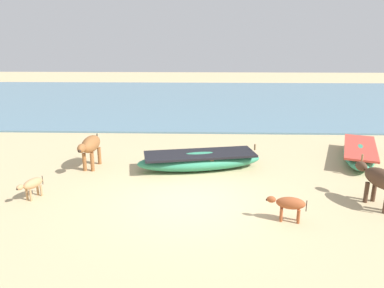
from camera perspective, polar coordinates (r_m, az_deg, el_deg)
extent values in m
plane|color=tan|center=(9.64, -0.46, -8.84)|extent=(80.00, 80.00, 0.00)
cube|color=slate|center=(26.03, 1.01, 7.24)|extent=(60.00, 20.00, 0.08)
ellipsoid|color=#338C66|center=(13.95, 25.18, -1.30)|extent=(2.34, 3.86, 0.51)
cube|color=#CC3F33|center=(13.89, 25.29, -0.44)|extent=(2.15, 3.44, 0.07)
cube|color=olive|center=(13.64, 25.28, -1.06)|extent=(0.88, 0.44, 0.04)
cylinder|color=olive|center=(12.21, 25.55, -1.94)|extent=(0.06, 0.06, 0.20)
ellipsoid|color=#338C66|center=(11.71, 1.24, -2.73)|extent=(4.22, 1.94, 0.56)
cube|color=black|center=(11.64, 1.25, -1.62)|extent=(3.74, 1.82, 0.07)
cube|color=olive|center=(11.73, 2.72, -1.93)|extent=(0.31, 0.98, 0.04)
cylinder|color=olive|center=(12.08, 10.02, -0.49)|extent=(0.06, 0.06, 0.20)
ellipsoid|color=#4C3323|center=(10.12, 28.14, -4.94)|extent=(0.78, 1.20, 0.49)
ellipsoid|color=#4C3323|center=(10.59, 25.43, -3.23)|extent=(0.33, 0.42, 0.26)
sphere|color=#2D2119|center=(10.71, 24.84, -3.12)|extent=(0.13, 0.13, 0.10)
cylinder|color=#4C3323|center=(10.42, 26.07, -6.95)|extent=(0.11, 0.11, 0.56)
cylinder|color=#4C3323|center=(10.58, 27.05, -6.74)|extent=(0.11, 0.11, 0.56)
ellipsoid|color=tan|center=(10.46, -24.05, -5.75)|extent=(0.46, 0.66, 0.27)
ellipsoid|color=tan|center=(10.21, -25.77, -6.24)|extent=(0.19, 0.23, 0.15)
sphere|color=#2D2119|center=(10.16, -26.14, -6.49)|extent=(0.07, 0.07, 0.06)
cylinder|color=tan|center=(10.40, -24.36, -7.50)|extent=(0.06, 0.06, 0.31)
cylinder|color=tan|center=(10.50, -24.86, -7.35)|extent=(0.06, 0.06, 0.31)
cylinder|color=tan|center=(10.62, -22.93, -6.86)|extent=(0.06, 0.06, 0.31)
cylinder|color=tan|center=(10.71, -23.43, -6.72)|extent=(0.06, 0.06, 0.31)
cylinder|color=#2D2119|center=(10.67, -22.76, -5.34)|extent=(0.02, 0.02, 0.25)
ellipsoid|color=#9E4C28|center=(8.68, 15.49, -9.09)|extent=(0.71, 0.39, 0.29)
ellipsoid|color=#9E4C28|center=(8.65, 12.55, -8.63)|extent=(0.24, 0.17, 0.16)
sphere|color=#2D2119|center=(8.65, 11.89, -8.69)|extent=(0.07, 0.07, 0.06)
cylinder|color=#9E4C28|center=(8.73, 14.06, -10.95)|extent=(0.07, 0.07, 0.33)
cylinder|color=#9E4C28|center=(8.86, 14.06, -10.53)|extent=(0.07, 0.07, 0.33)
cylinder|color=#9E4C28|center=(8.75, 16.65, -11.08)|extent=(0.07, 0.07, 0.33)
cylinder|color=#9E4C28|center=(8.88, 16.60, -10.66)|extent=(0.07, 0.07, 0.33)
cylinder|color=#2D2119|center=(8.72, 17.81, -9.39)|extent=(0.02, 0.02, 0.27)
ellipsoid|color=brown|center=(12.20, -15.84, 0.01)|extent=(0.54, 1.21, 0.52)
ellipsoid|color=brown|center=(11.47, -17.23, -0.66)|extent=(0.26, 0.40, 0.28)
sphere|color=#2D2119|center=(11.33, -17.53, -1.07)|extent=(0.11, 0.11, 0.11)
cylinder|color=brown|center=(11.99, -15.65, -2.83)|extent=(0.12, 0.12, 0.59)
cylinder|color=brown|center=(12.09, -16.80, -2.78)|extent=(0.12, 0.12, 0.59)
cylinder|color=brown|center=(12.61, -14.58, -1.82)|extent=(0.12, 0.12, 0.59)
cylinder|color=brown|center=(12.69, -15.68, -1.78)|extent=(0.12, 0.12, 0.59)
cylinder|color=#2D2119|center=(12.77, -14.86, 0.56)|extent=(0.04, 0.04, 0.48)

